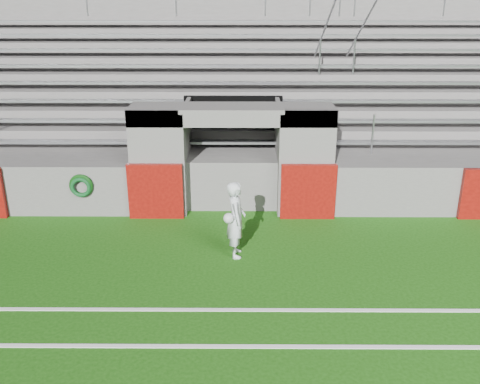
{
  "coord_description": "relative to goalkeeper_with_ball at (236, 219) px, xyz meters",
  "views": [
    {
      "loc": [
        0.26,
        -8.83,
        5.17
      ],
      "look_at": [
        0.2,
        1.8,
        1.1
      ],
      "focal_mm": 40.0,
      "sensor_mm": 36.0,
      "label": 1
    }
  ],
  "objects": [
    {
      "name": "ground",
      "position": [
        -0.12,
        -1.03,
        -0.8
      ],
      "size": [
        90.0,
        90.0,
        0.0
      ],
      "primitive_type": "plane",
      "color": "#16470B",
      "rests_on": "ground"
    },
    {
      "name": "stadium_structure",
      "position": [
        -0.12,
        6.94,
        0.69
      ],
      "size": [
        26.0,
        8.48,
        5.42
      ],
      "color": "#565452",
      "rests_on": "ground"
    },
    {
      "name": "goalkeeper_with_ball",
      "position": [
        0.0,
        0.0,
        0.0
      ],
      "size": [
        0.47,
        0.61,
        1.6
      ],
      "color": "silver",
      "rests_on": "ground"
    },
    {
      "name": "hose_coil",
      "position": [
        -3.67,
        1.9,
        -0.0
      ],
      "size": [
        0.57,
        0.15,
        0.57
      ],
      "color": "#0B380C",
      "rests_on": "ground"
    }
  ]
}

